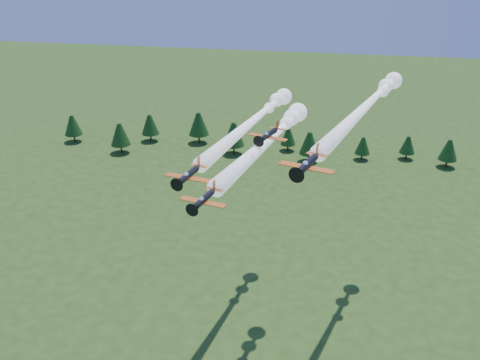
% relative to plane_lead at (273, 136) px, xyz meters
% --- Properties ---
extents(plane_lead, '(14.11, 45.08, 3.70)m').
position_rel_plane_lead_xyz_m(plane_lead, '(0.00, 0.00, 0.00)').
color(plane_lead, black).
rests_on(plane_lead, ground).
extents(plane_left, '(14.85, 52.31, 3.70)m').
position_rel_plane_lead_xyz_m(plane_left, '(-5.32, 14.81, -1.96)').
color(plane_left, black).
rests_on(plane_left, ground).
extents(plane_right, '(20.91, 57.07, 3.70)m').
position_rel_plane_lead_xyz_m(plane_right, '(16.09, 13.90, 2.52)').
color(plane_right, black).
rests_on(plane_right, ground).
extents(plane_slot, '(6.52, 7.26, 2.30)m').
position_rel_plane_lead_xyz_m(plane_slot, '(0.17, -7.13, 2.80)').
color(plane_slot, black).
rests_on(plane_slot, ground).
extents(treeline, '(177.98, 22.76, 11.99)m').
position_rel_plane_lead_xyz_m(treeline, '(-10.08, 94.21, -35.04)').
color(treeline, '#382314').
rests_on(treeline, ground).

